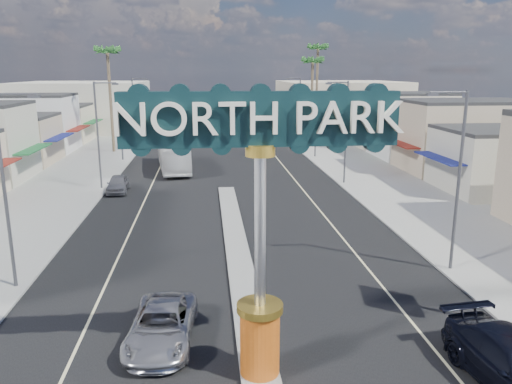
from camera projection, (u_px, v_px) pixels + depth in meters
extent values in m
plane|color=gray|center=(226.00, 186.00, 43.66)|extent=(160.00, 160.00, 0.00)
cube|color=black|center=(226.00, 186.00, 43.66)|extent=(20.00, 120.00, 0.01)
cube|color=gray|center=(237.00, 249.00, 28.18)|extent=(1.30, 30.00, 0.16)
cube|color=gray|center=(61.00, 189.00, 42.30)|extent=(8.00, 120.00, 0.12)
cube|color=gray|center=(381.00, 182.00, 45.00)|extent=(8.00, 120.00, 0.12)
cube|color=#B7B29E|center=(427.00, 131.00, 57.84)|extent=(12.00, 42.00, 6.00)
cube|color=#B7B29E|center=(84.00, 106.00, 84.08)|extent=(20.00, 20.00, 8.00)
cube|color=beige|center=(339.00, 104.00, 88.34)|extent=(20.00, 20.00, 8.00)
cylinder|color=#D75710|center=(260.00, 342.00, 16.30)|extent=(1.30, 1.30, 2.20)
cylinder|color=gold|center=(260.00, 307.00, 16.01)|extent=(1.50, 1.50, 0.25)
cylinder|color=#B7B7BC|center=(260.00, 233.00, 15.41)|extent=(0.36, 0.36, 4.80)
cylinder|color=gold|center=(260.00, 150.00, 14.80)|extent=(0.90, 0.90, 0.35)
cube|color=black|center=(260.00, 119.00, 14.58)|extent=(8.20, 0.50, 1.60)
cylinder|color=#47474C|center=(121.00, 134.00, 55.42)|extent=(0.18, 0.18, 6.00)
cylinder|color=#47474C|center=(143.00, 107.00, 54.97)|extent=(5.00, 0.12, 0.12)
cube|color=black|center=(161.00, 112.00, 55.28)|extent=(0.32, 0.32, 1.00)
sphere|color=red|center=(161.00, 109.00, 55.03)|extent=(0.22, 0.22, 0.22)
cylinder|color=#47474C|center=(316.00, 132.00, 57.55)|extent=(0.18, 0.18, 6.00)
cylinder|color=#47474C|center=(295.00, 106.00, 56.62)|extent=(5.00, 0.12, 0.12)
cube|color=black|center=(277.00, 111.00, 56.54)|extent=(0.32, 0.32, 1.00)
sphere|color=red|center=(277.00, 108.00, 56.29)|extent=(0.22, 0.22, 0.22)
cylinder|color=#47474C|center=(5.00, 195.00, 22.24)|extent=(0.16, 0.16, 9.00)
cylinder|color=#47474C|center=(15.00, 94.00, 21.28)|extent=(1.80, 0.10, 0.10)
cube|color=#47474C|center=(34.00, 96.00, 21.38)|extent=(0.50, 0.22, 0.15)
cylinder|color=#47474C|center=(98.00, 137.00, 41.57)|extent=(0.16, 0.16, 9.00)
cylinder|color=#47474C|center=(105.00, 83.00, 40.61)|extent=(1.80, 0.10, 0.10)
cube|color=#47474C|center=(115.00, 84.00, 40.71)|extent=(0.50, 0.22, 0.15)
cylinder|color=#47474C|center=(134.00, 114.00, 62.83)|extent=(0.16, 0.16, 9.00)
cylinder|color=#47474C|center=(139.00, 78.00, 61.88)|extent=(1.80, 0.10, 0.10)
cube|color=#47474C|center=(146.00, 79.00, 61.98)|extent=(0.50, 0.22, 0.15)
cylinder|color=#47474C|center=(458.00, 184.00, 24.29)|extent=(0.16, 0.16, 9.00)
cylinder|color=#47474C|center=(449.00, 92.00, 23.16)|extent=(1.80, 0.10, 0.10)
cube|color=#47474C|center=(432.00, 95.00, 23.10)|extent=(0.50, 0.22, 0.15)
cylinder|color=#47474C|center=(346.00, 134.00, 43.62)|extent=(0.16, 0.16, 9.00)
cylinder|color=#47474C|center=(338.00, 82.00, 42.49)|extent=(1.80, 0.10, 0.10)
cube|color=#47474C|center=(329.00, 83.00, 42.43)|extent=(0.50, 0.22, 0.15)
cylinder|color=#47474C|center=(300.00, 113.00, 64.88)|extent=(0.16, 0.16, 9.00)
cylinder|color=#47474C|center=(293.00, 78.00, 63.75)|extent=(1.80, 0.10, 0.10)
cube|color=#47474C|center=(287.00, 79.00, 63.70)|extent=(0.50, 0.22, 0.15)
cylinder|color=brown|center=(111.00, 103.00, 60.31)|extent=(0.36, 0.36, 12.00)
cylinder|color=brown|center=(312.00, 103.00, 68.74)|extent=(0.36, 0.36, 11.00)
cylinder|color=brown|center=(317.00, 94.00, 74.50)|extent=(0.36, 0.36, 13.00)
imported|color=#A6A5AA|center=(162.00, 326.00, 18.47)|extent=(2.64, 5.13, 1.38)
imported|color=slate|center=(118.00, 184.00, 41.51)|extent=(1.82, 4.16, 1.40)
imported|color=silver|center=(173.00, 154.00, 50.83)|extent=(4.04, 11.42, 3.11)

